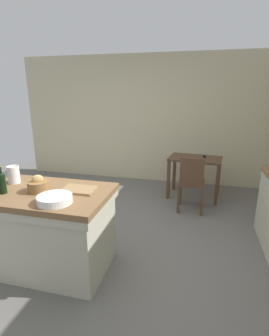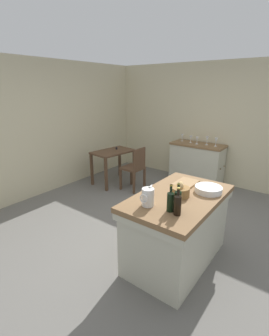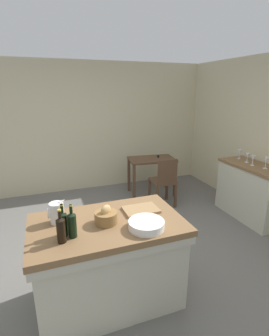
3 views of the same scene
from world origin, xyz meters
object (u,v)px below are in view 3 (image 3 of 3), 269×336
wine_bottle_dark (72,224)px  wine_glass_far_right (240,153)px  wooden_chair (164,180)px  side_cabinet (251,192)px  wine_glass_right (248,156)px  island_table (109,259)px  bread_basket (106,217)px  pitcher (57,212)px  wine_bottle_amber (63,223)px  wash_bowl (146,225)px  cutting_board (141,210)px  wine_bottle_green (61,229)px  wine_glass_middle (253,159)px  wine_glass_left (266,161)px  writing_desk (152,164)px

wine_bottle_dark → wine_glass_far_right: wine_bottle_dark is taller
wine_bottle_dark → wooden_chair: bearing=46.6°
side_cabinet → wine_glass_right: size_ratio=7.45×
island_table → bread_basket: bread_basket is taller
pitcher → island_table: bearing=-18.6°
wine_bottle_amber → wine_glass_far_right: 3.39m
wine_glass_far_right → wine_glass_right: bearing=-99.9°
wooden_chair → wash_bowl: (-1.18, -1.99, 0.42)m
cutting_board → wine_bottle_green: size_ratio=1.20×
wooden_chair → side_cabinet: bearing=-36.5°
side_cabinet → wash_bowl: (-2.34, -1.14, 0.46)m
wash_bowl → bread_basket: bread_basket is taller
wash_bowl → wine_glass_right: 2.70m
bread_basket → wine_bottle_green: 0.45m
wine_bottle_amber → side_cabinet: bearing=18.4°
island_table → wine_glass_middle: (2.59, 0.92, 0.54)m
pitcher → wine_glass_left: 3.14m
side_cabinet → bread_basket: (-2.65, -0.93, 0.49)m
wine_bottle_green → wine_glass_right: wine_bottle_green is taller
wooden_chair → wine_glass_middle: (1.12, -0.84, 0.51)m
writing_desk → wine_glass_far_right: wine_glass_far_right is taller
writing_desk → wine_glass_right: wine_glass_right is taller
writing_desk → wine_glass_far_right: 1.64m
island_table → wine_bottle_dark: 0.64m
wine_glass_left → writing_desk: bearing=124.5°
pitcher → wine_glass_left: bearing=10.5°
wine_glass_left → wooden_chair: bearing=138.5°
writing_desk → wine_glass_right: (1.14, -1.30, 0.39)m
wooden_chair → pitcher: size_ratio=3.88×
writing_desk → wine_bottle_amber: wine_bottle_amber is taller
wine_bottle_dark → wine_bottle_amber: bearing=146.1°
bread_basket → wine_bottle_green: (-0.41, -0.18, 0.05)m
island_table → bread_basket: (-0.01, -0.02, 0.47)m
writing_desk → wine_bottle_green: size_ratio=3.34×
writing_desk → bread_basket: (-1.52, -2.41, 0.32)m
bread_basket → side_cabinet: bearing=19.3°
pitcher → wine_glass_far_right: (3.12, 1.17, 0.03)m
wooden_chair → wine_glass_left: bearing=-41.5°
pitcher → wash_bowl: size_ratio=0.74×
wash_bowl → wine_bottle_amber: (-0.69, 0.13, 0.08)m
wine_glass_middle → wine_glass_left: bearing=-73.3°
writing_desk → wooden_chair: size_ratio=1.05×
pitcher → wine_glass_right: pitcher is taller
wooden_chair → wine_glass_far_right: wine_glass_far_right is taller
writing_desk → wine_glass_left: bearing=-55.5°
writing_desk → cutting_board: (-1.13, -2.29, 0.27)m
writing_desk → wash_bowl: (-1.21, -2.62, 0.30)m
side_cabinet → pitcher: (-3.07, -0.76, 0.53)m
writing_desk → wash_bowl: 2.90m
wine_bottle_green → wine_glass_right: (3.06, 1.29, 0.01)m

